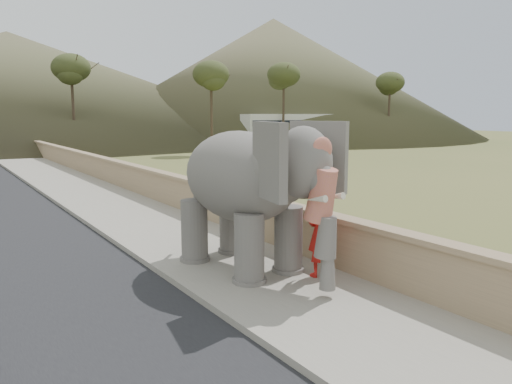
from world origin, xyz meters
TOP-DOWN VIEW (x-y plane):
  - ground at (0.00, 0.00)m, footprint 160.00×160.00m
  - walkway at (0.00, 10.00)m, footprint 3.00×120.00m
  - parapet at (1.65, 10.00)m, footprint 0.30×120.00m
  - cow at (12.58, 14.26)m, footprint 1.44×1.29m
  - distant_car at (19.85, 33.59)m, footprint 4.55×2.97m
  - bus_white at (25.18, 32.65)m, footprint 11.26×4.31m
  - bus_orange at (29.51, 33.67)m, footprint 11.27×4.38m
  - hill_right at (36.00, 52.00)m, footprint 56.00×56.00m
  - hill_far at (5.00, 70.00)m, footprint 80.00×80.00m
  - elephant_and_man at (0.02, 2.30)m, footprint 2.51×4.22m
  - trees at (3.21, 28.15)m, footprint 48.57×43.95m

SIDE VIEW (x-z plane):
  - ground at x=0.00m, z-range 0.00..0.00m
  - walkway at x=0.00m, z-range 0.00..0.15m
  - parapet at x=1.65m, z-range 0.00..1.10m
  - cow at x=12.58m, z-range 0.00..1.13m
  - distant_car at x=19.85m, z-range 0.00..1.44m
  - bus_white at x=25.18m, z-range 0.00..3.10m
  - bus_orange at x=29.51m, z-range 0.00..3.10m
  - elephant_and_man at x=0.02m, z-range 0.14..3.04m
  - trees at x=3.21m, z-range -0.37..8.22m
  - hill_far at x=5.00m, z-range 0.00..14.00m
  - hill_right at x=36.00m, z-range 0.00..16.00m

